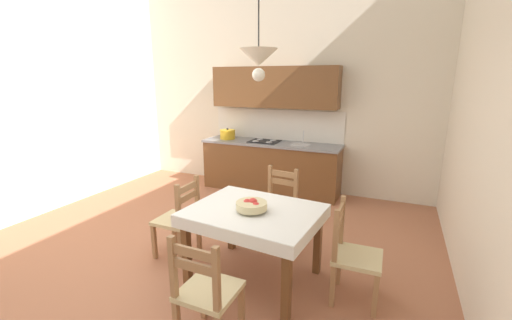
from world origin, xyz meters
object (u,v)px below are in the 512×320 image
object	(u,v)px
dining_chair_kitchen_side	(277,208)
pendant_lamp	(259,58)
dining_table	(254,222)
dining_chair_camera_side	(206,293)
kitchen_cabinetry	(271,144)
dining_chair_window_side	(353,255)
fruit_bowl	(252,205)
dining_chair_tv_side	(179,220)

from	to	relation	value
dining_chair_kitchen_side	pendant_lamp	xyz separation A→B (m)	(0.17, -1.00, 1.72)
dining_table	dining_chair_camera_side	size ratio (longest dim) A/B	1.43
kitchen_cabinetry	pendant_lamp	xyz separation A→B (m)	(0.95, -2.79, 1.30)
dining_chair_window_side	dining_chair_kitchen_side	world-z (taller)	same
dining_chair_kitchen_side	fruit_bowl	bearing A→B (deg)	-86.17
dining_chair_tv_side	fruit_bowl	distance (m)	1.04
dining_chair_kitchen_side	fruit_bowl	xyz separation A→B (m)	(0.06, -0.90, 0.37)
kitchen_cabinetry	dining_chair_tv_side	world-z (taller)	kitchen_cabinetry
dining_chair_kitchen_side	dining_table	bearing A→B (deg)	-85.83
kitchen_cabinetry	fruit_bowl	world-z (taller)	kitchen_cabinetry
dining_table	fruit_bowl	world-z (taller)	fruit_bowl
dining_chair_window_side	kitchen_cabinetry	bearing A→B (deg)	124.75
dining_table	dining_chair_window_side	xyz separation A→B (m)	(0.95, 0.06, -0.18)
dining_chair_tv_side	dining_chair_kitchen_side	distance (m)	1.19
dining_chair_camera_side	pendant_lamp	distance (m)	1.89
dining_chair_tv_side	fruit_bowl	xyz separation A→B (m)	(0.96, -0.12, 0.37)
dining_table	fruit_bowl	distance (m)	0.20
dining_chair_camera_side	pendant_lamp	size ratio (longest dim) A/B	1.16
dining_chair_tv_side	pendant_lamp	distance (m)	2.04
dining_table	dining_chair_tv_side	world-z (taller)	dining_chair_tv_side
dining_chair_camera_side	dining_chair_kitchen_side	size ratio (longest dim) A/B	1.00
dining_chair_camera_side	fruit_bowl	distance (m)	0.95
dining_chair_kitchen_side	fruit_bowl	world-z (taller)	dining_chair_kitchen_side
dining_chair_kitchen_side	dining_chair_camera_side	bearing A→B (deg)	-87.33
dining_chair_window_side	pendant_lamp	world-z (taller)	pendant_lamp
dining_table	dining_chair_kitchen_side	world-z (taller)	dining_chair_kitchen_side
dining_table	fruit_bowl	bearing A→B (deg)	-91.71
dining_chair_kitchen_side	fruit_bowl	size ratio (longest dim) A/B	3.10
kitchen_cabinetry	pendant_lamp	world-z (taller)	pendant_lamp
dining_table	dining_chair_tv_side	xyz separation A→B (m)	(-0.96, 0.07, -0.18)
dining_chair_tv_side	pendant_lamp	world-z (taller)	pendant_lamp
dining_chair_window_side	dining_chair_tv_side	bearing A→B (deg)	179.83
pendant_lamp	kitchen_cabinetry	bearing A→B (deg)	108.75
kitchen_cabinetry	fruit_bowl	distance (m)	2.83
dining_table	dining_chair_window_side	size ratio (longest dim) A/B	1.43
dining_chair_window_side	dining_chair_tv_side	xyz separation A→B (m)	(-1.92, 0.01, 0.00)
dining_chair_tv_side	kitchen_cabinetry	bearing A→B (deg)	87.22
dining_table	pendant_lamp	bearing A→B (deg)	-53.35
kitchen_cabinetry	fruit_bowl	size ratio (longest dim) A/B	8.27
dining_chair_window_side	pendant_lamp	size ratio (longest dim) A/B	1.16
kitchen_cabinetry	dining_chair_kitchen_side	distance (m)	2.00
kitchen_cabinetry	dining_chair_window_side	world-z (taller)	kitchen_cabinetry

